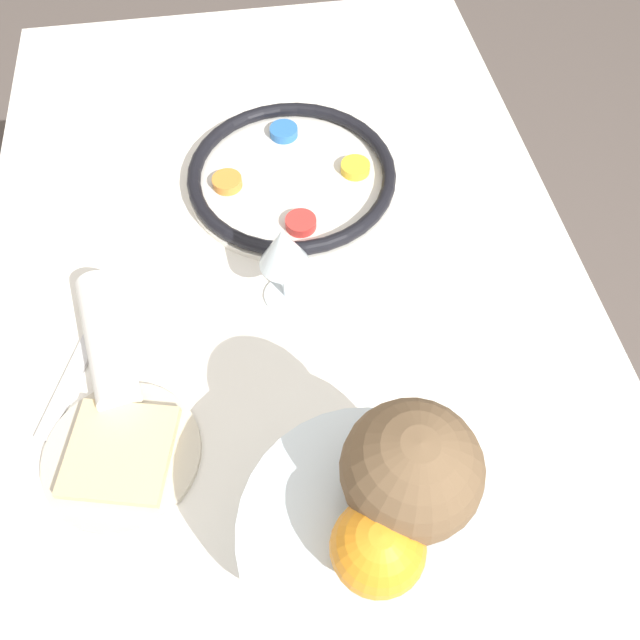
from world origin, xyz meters
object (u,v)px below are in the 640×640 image
wine_glass (279,252)px  orange_fruit (378,548)px  napkin_roll (107,340)px  fruit_stand (367,537)px  seder_plate (292,176)px  coconut (411,470)px  bread_plate (121,453)px

wine_glass → orange_fruit: (0.36, 0.04, 0.07)m
napkin_roll → fruit_stand: bearing=41.1°
seder_plate → wine_glass: (0.20, -0.04, 0.08)m
seder_plate → coconut: coconut is taller
bread_plate → napkin_roll: (-0.14, -0.01, 0.02)m
orange_fruit → bread_plate: orange_fruit is taller
fruit_stand → bread_plate: size_ratio=1.29×
seder_plate → wine_glass: size_ratio=2.36×
seder_plate → coconut: size_ratio=2.63×
bread_plate → napkin_roll: 0.14m
orange_fruit → bread_plate: bearing=-126.2°
fruit_stand → coconut: coconut is taller
fruit_stand → orange_fruit: size_ratio=2.99×
seder_plate → bread_plate: bearing=-31.9°
fruit_stand → orange_fruit: (0.02, -0.00, 0.06)m
seder_plate → fruit_stand: (0.54, -0.00, 0.09)m
fruit_stand → seder_plate: bearing=179.8°
fruit_stand → coconut: size_ratio=1.96×
orange_fruit → bread_plate: size_ratio=0.43×
orange_fruit → fruit_stand: bearing=179.9°
wine_glass → bread_plate: 0.29m
wine_glass → bread_plate: bearing=-47.3°
coconut → wine_glass: bearing=-166.9°
wine_glass → orange_fruit: bearing=5.8°
fruit_stand → napkin_roll: fruit_stand is taller
seder_plate → orange_fruit: (0.56, -0.00, 0.15)m
bread_plate → coconut: bearing=65.6°
bread_plate → orange_fruit: bearing=53.8°
napkin_roll → coconut: bearing=47.6°
seder_plate → napkin_roll: 0.36m
coconut → bread_plate: coconut is taller
fruit_stand → napkin_roll: size_ratio=1.23×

